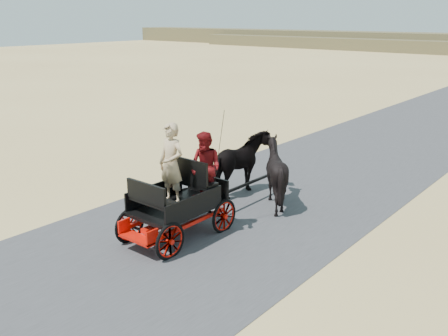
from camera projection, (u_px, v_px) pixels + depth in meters
The scene contains 8 objects.
ground at pixel (240, 212), 12.42m from camera, with size 140.00×140.00×0.00m, color tan.
road at pixel (240, 212), 12.42m from camera, with size 6.00×140.00×0.01m, color #38383A.
ridge_near at pixel (320, 43), 73.21m from camera, with size 40.00×4.00×1.60m, color brown.
carriage at pixel (178, 221), 10.99m from camera, with size 1.30×2.40×0.72m, color black, non-canonical shape.
horse_left at pixel (241, 165), 13.39m from camera, with size 0.91×2.01×1.70m, color black.
horse_right at pixel (275, 173), 12.72m from camera, with size 1.37×1.54×1.70m, color black.
driver_man at pixel (171, 164), 10.78m from camera, with size 0.66×0.43×1.80m, color tan.
passenger_woman at pixel (206, 167), 10.91m from camera, with size 0.77×0.60×1.58m, color #660C0F.
Camera 1 is at (7.04, -9.16, 4.70)m, focal length 40.00 mm.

